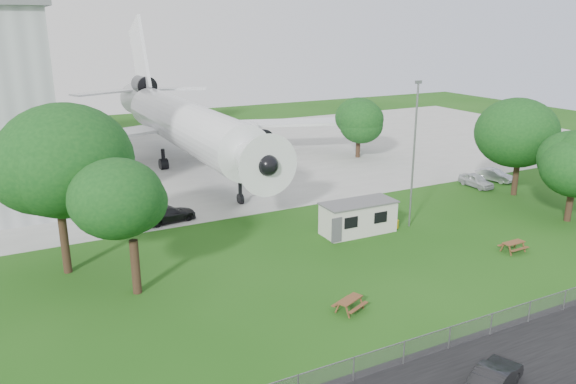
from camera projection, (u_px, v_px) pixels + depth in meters
name	position (u px, v px, depth m)	size (l,w,h in m)	color
ground	(373.00, 273.00, 38.41)	(160.00, 160.00, 0.00)	#2A5D1A
asphalt_strip	(530.00, 373.00, 27.37)	(120.00, 8.00, 0.02)	black
concrete_apron	(195.00, 159.00, 70.68)	(120.00, 46.00, 0.03)	#B7B7B2
airliner	(182.00, 122.00, 66.46)	(46.36, 47.73, 17.69)	white
site_cabin	(358.00, 217.00, 45.52)	(6.77, 2.81, 2.62)	beige
picnic_west	(350.00, 311.00, 33.37)	(1.80, 1.50, 0.76)	brown
picnic_east	(513.00, 251.00, 42.03)	(1.80, 1.50, 0.76)	brown
fence	(476.00, 339.00, 30.34)	(58.00, 0.04, 1.30)	gray
lamp_mast	(414.00, 157.00, 45.59)	(0.16, 0.16, 12.00)	slate
tree_west_big	(56.00, 171.00, 36.48)	(9.63, 9.63, 12.02)	#382619
tree_west_small	(130.00, 201.00, 33.85)	(5.99, 5.99, 9.13)	#382619
tree_east_front	(575.00, 165.00, 47.18)	(7.31, 7.31, 8.66)	#382619
tree_east_back	(520.00, 137.00, 54.37)	(8.02, 8.02, 9.83)	#382619
tree_far_apron	(359.00, 122.00, 70.41)	(6.60, 6.60, 7.85)	#382619
car_centre_sedan	(494.00, 380.00, 25.78)	(1.43, 4.09, 1.35)	black
car_ne_hatch	(476.00, 181.00, 58.51)	(1.60, 3.98, 1.36)	silver
car_ne_sedan	(494.00, 175.00, 60.70)	(1.38, 3.97, 1.31)	silver
car_apron_van	(168.00, 214.00, 48.15)	(1.96, 4.82, 1.40)	black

